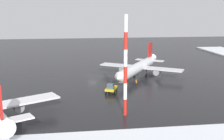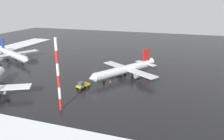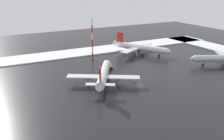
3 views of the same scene
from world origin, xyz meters
name	(u,v)px [view 2 (image 2 of 3)]	position (x,y,z in m)	size (l,w,h in m)	color
ground_plane	(95,71)	(0.00, 0.00, 0.00)	(240.00, 240.00, 0.00)	black
snow_bank_far	(4,139)	(0.00, -50.00, 0.25)	(152.00, 16.00, 0.51)	white
airplane_foreground_jet	(125,70)	(13.76, -4.05, 3.11)	(24.18, 28.20, 9.42)	silver
airplane_parked_portside	(13,54)	(-43.82, 2.09, 3.16)	(29.88, 25.44, 9.55)	silver
pushback_tug	(83,85)	(3.43, -19.32, 1.28)	(3.65, 5.08, 2.50)	gold
ground_crew_by_nose_gear	(110,83)	(11.06, -13.46, 0.97)	(0.36, 0.36, 1.71)	black
ground_crew_near_tug	(125,71)	(12.50, 0.77, 0.97)	(0.36, 0.36, 1.71)	black
antenna_mast	(58,75)	(4.22, -34.33, 9.70)	(0.70, 0.70, 19.40)	red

